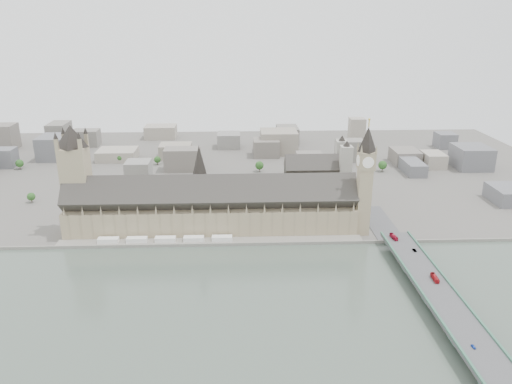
{
  "coord_description": "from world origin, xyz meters",
  "views": [
    {
      "loc": [
        24.08,
        -411.16,
        189.1
      ],
      "look_at": [
        42.03,
        40.57,
        30.35
      ],
      "focal_mm": 35.0,
      "sensor_mm": 36.0,
      "label": 1
    }
  ],
  "objects_px": {
    "palace_of_westminster": "(211,208)",
    "car_blue": "(474,347)",
    "red_bus_south": "(435,278)",
    "westminster_bridge": "(424,279)",
    "westminster_abbey": "(318,179)",
    "car_silver": "(415,250)",
    "red_bus_north": "(394,237)",
    "elizabeth_tower": "(365,173)",
    "victoria_tower": "(76,174)"
  },
  "relations": [
    {
      "from": "westminster_bridge",
      "to": "car_blue",
      "type": "distance_m",
      "value": 89.23
    },
    {
      "from": "westminster_abbey",
      "to": "car_silver",
      "type": "bearing_deg",
      "value": -69.11
    },
    {
      "from": "westminster_abbey",
      "to": "car_silver",
      "type": "height_order",
      "value": "westminster_abbey"
    },
    {
      "from": "victoria_tower",
      "to": "westminster_bridge",
      "type": "bearing_deg",
      "value": -21.78
    },
    {
      "from": "palace_of_westminster",
      "to": "car_blue",
      "type": "distance_m",
      "value": 252.27
    },
    {
      "from": "palace_of_westminster",
      "to": "car_silver",
      "type": "relative_size",
      "value": 55.15
    },
    {
      "from": "palace_of_westminster",
      "to": "red_bus_north",
      "type": "xyz_separation_m",
      "value": [
        157.29,
        -46.71,
        -10.8
      ]
    },
    {
      "from": "car_silver",
      "to": "palace_of_westminster",
      "type": "bearing_deg",
      "value": 148.43
    },
    {
      "from": "westminster_abbey",
      "to": "car_blue",
      "type": "height_order",
      "value": "westminster_abbey"
    },
    {
      "from": "victoria_tower",
      "to": "car_blue",
      "type": "height_order",
      "value": "victoria_tower"
    },
    {
      "from": "elizabeth_tower",
      "to": "victoria_tower",
      "type": "distance_m",
      "value": 260.64
    },
    {
      "from": "westminster_abbey",
      "to": "car_blue",
      "type": "xyz_separation_m",
      "value": [
        47.27,
        -271.46,
        -14.16
      ]
    },
    {
      "from": "victoria_tower",
      "to": "westminster_abbey",
      "type": "xyz_separation_m",
      "value": [
        232.92,
        69.0,
        -30.12
      ]
    },
    {
      "from": "palace_of_westminster",
      "to": "red_bus_south",
      "type": "bearing_deg",
      "value": -35.57
    },
    {
      "from": "palace_of_westminster",
      "to": "elizabeth_tower",
      "type": "distance_m",
      "value": 142.94
    },
    {
      "from": "westminster_bridge",
      "to": "westminster_abbey",
      "type": "bearing_deg",
      "value": 105.64
    },
    {
      "from": "victoria_tower",
      "to": "westminster_abbey",
      "type": "bearing_deg",
      "value": 16.5
    },
    {
      "from": "palace_of_westminster",
      "to": "car_blue",
      "type": "height_order",
      "value": "palace_of_westminster"
    },
    {
      "from": "westminster_bridge",
      "to": "car_silver",
      "type": "height_order",
      "value": "car_silver"
    },
    {
      "from": "red_bus_south",
      "to": "westminster_bridge",
      "type": "bearing_deg",
      "value": 110.05
    },
    {
      "from": "elizabeth_tower",
      "to": "westminster_abbey",
      "type": "xyz_separation_m",
      "value": [
        -27.08,
        87.0,
        -33.01
      ]
    },
    {
      "from": "red_bus_north",
      "to": "red_bus_south",
      "type": "xyz_separation_m",
      "value": [
        8.14,
        -71.61,
        0.06
      ]
    },
    {
      "from": "westminster_bridge",
      "to": "red_bus_south",
      "type": "xyz_separation_m",
      "value": [
        3.44,
        -11.12,
        6.84
      ]
    },
    {
      "from": "red_bus_north",
      "to": "red_bus_south",
      "type": "relative_size",
      "value": 0.96
    },
    {
      "from": "victoria_tower",
      "to": "car_silver",
      "type": "distance_m",
      "value": 302.41
    },
    {
      "from": "victoria_tower",
      "to": "red_bus_south",
      "type": "xyz_separation_m",
      "value": [
        287.44,
        -124.62,
        -43.24
      ]
    },
    {
      "from": "palace_of_westminster",
      "to": "westminster_bridge",
      "type": "bearing_deg",
      "value": -33.49
    },
    {
      "from": "westminster_abbey",
      "to": "palace_of_westminster",
      "type": "bearing_deg",
      "value": -145.83
    },
    {
      "from": "palace_of_westminster",
      "to": "victoria_tower",
      "type": "bearing_deg",
      "value": 177.04
    },
    {
      "from": "westminster_bridge",
      "to": "car_silver",
      "type": "distance_m",
      "value": 36.65
    },
    {
      "from": "elizabeth_tower",
      "to": "westminster_bridge",
      "type": "bearing_deg",
      "value": -75.89
    },
    {
      "from": "elizabeth_tower",
      "to": "westminster_abbey",
      "type": "relative_size",
      "value": 1.58
    },
    {
      "from": "palace_of_westminster",
      "to": "car_silver",
      "type": "distance_m",
      "value": 181.9
    },
    {
      "from": "car_blue",
      "to": "red_bus_south",
      "type": "bearing_deg",
      "value": 79.89
    },
    {
      "from": "palace_of_westminster",
      "to": "car_blue",
      "type": "bearing_deg",
      "value": -51.12
    },
    {
      "from": "red_bus_south",
      "to": "red_bus_north",
      "type": "bearing_deg",
      "value": 99.37
    },
    {
      "from": "palace_of_westminster",
      "to": "westminster_bridge",
      "type": "distance_m",
      "value": 195.05
    },
    {
      "from": "westminster_abbey",
      "to": "red_bus_north",
      "type": "height_order",
      "value": "westminster_abbey"
    },
    {
      "from": "elizabeth_tower",
      "to": "car_silver",
      "type": "distance_m",
      "value": 81.3
    },
    {
      "from": "westminster_abbey",
      "to": "red_bus_north",
      "type": "distance_m",
      "value": 131.19
    },
    {
      "from": "victoria_tower",
      "to": "red_bus_south",
      "type": "distance_m",
      "value": 316.26
    },
    {
      "from": "elizabeth_tower",
      "to": "westminster_bridge",
      "type": "distance_m",
      "value": 111.81
    },
    {
      "from": "elizabeth_tower",
      "to": "car_silver",
      "type": "height_order",
      "value": "elizabeth_tower"
    },
    {
      "from": "victoria_tower",
      "to": "car_blue",
      "type": "relative_size",
      "value": 25.51
    },
    {
      "from": "car_blue",
      "to": "car_silver",
      "type": "bearing_deg",
      "value": 81.21
    },
    {
      "from": "palace_of_westminster",
      "to": "elizabeth_tower",
      "type": "height_order",
      "value": "elizabeth_tower"
    },
    {
      "from": "red_bus_south",
      "to": "car_silver",
      "type": "distance_m",
      "value": 46.99
    },
    {
      "from": "victoria_tower",
      "to": "elizabeth_tower",
      "type": "bearing_deg",
      "value": -3.96
    },
    {
      "from": "elizabeth_tower",
      "to": "red_bus_north",
      "type": "xyz_separation_m",
      "value": [
        19.29,
        -35.01,
        -46.18
      ]
    },
    {
      "from": "westminster_bridge",
      "to": "red_bus_south",
      "type": "relative_size",
      "value": 26.32
    }
  ]
}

